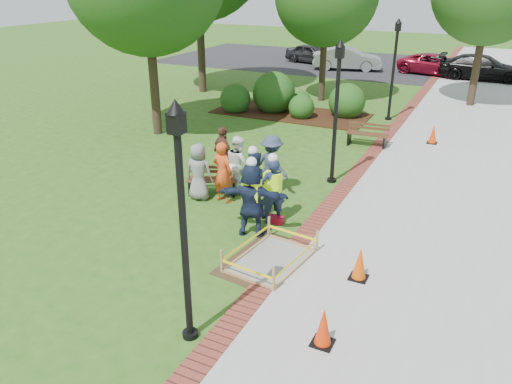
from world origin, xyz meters
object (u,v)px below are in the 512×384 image
at_px(bench_near, 212,186).
at_px(hivis_worker_b, 272,189).
at_px(hivis_worker_c, 253,182).
at_px(cone_front, 323,328).
at_px(wet_concrete_pad, 271,253).
at_px(lamp_near, 182,210).
at_px(hivis_worker_a, 252,197).

relative_size(bench_near, hivis_worker_b, 0.82).
relative_size(hivis_worker_b, hivis_worker_c, 0.98).
bearing_deg(hivis_worker_c, cone_front, -50.41).
xyz_separation_m(wet_concrete_pad, cone_front, (1.93, -2.08, 0.13)).
height_order(lamp_near, hivis_worker_c, lamp_near).
distance_m(lamp_near, hivis_worker_a, 4.22).
xyz_separation_m(hivis_worker_a, hivis_worker_b, (0.18, 0.81, -0.06)).
xyz_separation_m(cone_front, lamp_near, (-2.18, -0.82, 2.12)).
relative_size(wet_concrete_pad, lamp_near, 0.59).
bearing_deg(hivis_worker_c, wet_concrete_pad, -54.14).
xyz_separation_m(hivis_worker_a, hivis_worker_c, (-0.45, 0.97, -0.04)).
distance_m(bench_near, lamp_near, 6.65).
xyz_separation_m(wet_concrete_pad, lamp_near, (-0.25, -2.91, 2.25)).
distance_m(bench_near, hivis_worker_b, 2.56).
bearing_deg(lamp_near, hivis_worker_b, 96.46).
height_order(wet_concrete_pad, hivis_worker_c, hivis_worker_c).
bearing_deg(wet_concrete_pad, bench_near, 139.01).
distance_m(bench_near, cone_front, 6.92).
height_order(bench_near, hivis_worker_c, hivis_worker_c).
distance_m(hivis_worker_a, hivis_worker_b, 0.83).
height_order(hivis_worker_a, hivis_worker_b, hivis_worker_a).
relative_size(wet_concrete_pad, cone_front, 3.35).
height_order(wet_concrete_pad, bench_near, bench_near).
bearing_deg(cone_front, bench_near, 136.45).
xyz_separation_m(bench_near, hivis_worker_c, (1.67, -0.73, 0.70)).
relative_size(wet_concrete_pad, hivis_worker_c, 1.30).
relative_size(cone_front, hivis_worker_a, 0.37).
bearing_deg(hivis_worker_a, lamp_near, -79.62).
xyz_separation_m(lamp_near, hivis_worker_b, (-0.53, 4.70, -1.55)).
xyz_separation_m(cone_front, hivis_worker_b, (-2.71, 3.87, 0.57)).
bearing_deg(bench_near, hivis_worker_c, -23.49).
bearing_deg(bench_near, cone_front, -43.55).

